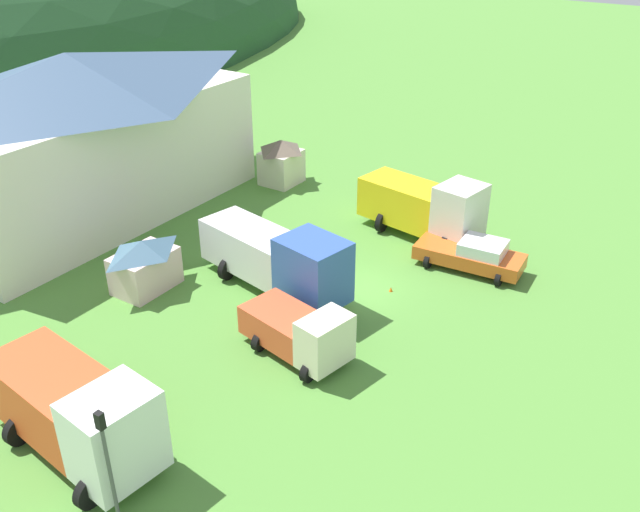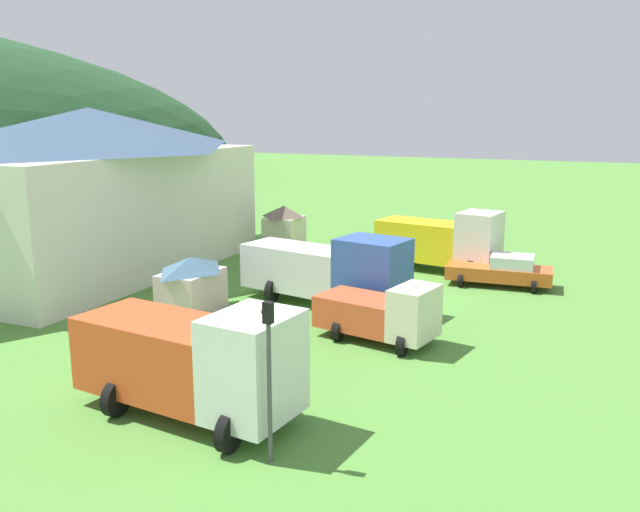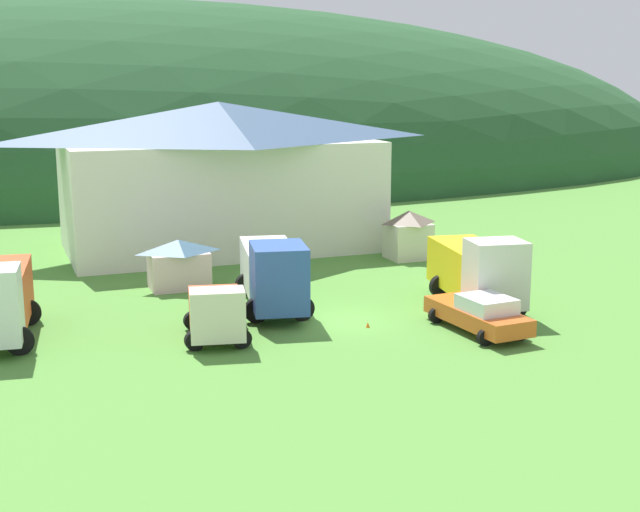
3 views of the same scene
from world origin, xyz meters
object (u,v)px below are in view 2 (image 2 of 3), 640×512
object	(u,v)px
depot_building	(94,188)
flatbed_truck_yellow	(443,240)
traffic_cone_near_pickup	(438,301)
play_shed_cream	(284,227)
light_truck_cream	(383,313)
play_shed_pink	(191,284)
heavy_rig_white	(194,359)
service_pickup_orange	(502,270)
traffic_light_west	(269,366)
box_truck_blue	(331,269)

from	to	relation	value
depot_building	flatbed_truck_yellow	bearing A→B (deg)	-67.34
depot_building	traffic_cone_near_pickup	bearing A→B (deg)	-85.82
play_shed_cream	light_truck_cream	distance (m)	18.69
play_shed_pink	light_truck_cream	size ratio (longest dim) A/B	0.63
heavy_rig_white	light_truck_cream	distance (m)	9.05
traffic_cone_near_pickup	play_shed_pink	bearing A→B (deg)	121.69
play_shed_cream	service_pickup_orange	world-z (taller)	play_shed_cream
light_truck_cream	service_pickup_orange	size ratio (longest dim) A/B	0.93
depot_building	heavy_rig_white	bearing A→B (deg)	-130.89
play_shed_cream	play_shed_pink	size ratio (longest dim) A/B	0.91
depot_building	play_shed_cream	bearing A→B (deg)	-36.71
play_shed_cream	traffic_light_west	distance (m)	27.29
light_truck_cream	play_shed_cream	bearing A→B (deg)	139.95
service_pickup_orange	traffic_cone_near_pickup	bearing A→B (deg)	-123.79
heavy_rig_white	light_truck_cream	size ratio (longest dim) A/B	1.43
box_truck_blue	traffic_light_west	distance (m)	14.17
play_shed_pink	light_truck_cream	bearing A→B (deg)	-92.53
light_truck_cream	traffic_cone_near_pickup	size ratio (longest dim) A/B	10.93
light_truck_cream	heavy_rig_white	bearing A→B (deg)	-98.07
depot_building	play_shed_cream	size ratio (longest dim) A/B	6.99
box_truck_blue	service_pickup_orange	distance (m)	9.72
depot_building	play_shed_cream	distance (m)	12.33
service_pickup_orange	traffic_light_west	distance (m)	20.80
box_truck_blue	traffic_cone_near_pickup	size ratio (longest dim) A/B	18.40
flatbed_truck_yellow	traffic_light_west	bearing A→B (deg)	-78.36
flatbed_truck_yellow	light_truck_cream	bearing A→B (deg)	-77.75
light_truck_cream	traffic_light_west	xyz separation A→B (m)	(-9.93, -0.22, 1.46)
play_shed_cream	depot_building	bearing A→B (deg)	143.29
depot_building	traffic_cone_near_pickup	distance (m)	20.03
traffic_light_west	play_shed_cream	bearing A→B (deg)	25.72
play_shed_cream	heavy_rig_white	size ratio (longest dim) A/B	0.40
flatbed_truck_yellow	traffic_light_west	size ratio (longest dim) A/B	1.67
play_shed_cream	service_pickup_orange	xyz separation A→B (m)	(-4.03, -14.64, -0.66)
heavy_rig_white	service_pickup_orange	size ratio (longest dim) A/B	1.33
flatbed_truck_yellow	service_pickup_orange	size ratio (longest dim) A/B	1.32
depot_building	light_truck_cream	xyz separation A→B (m)	(-5.09, -18.73, -3.52)
traffic_cone_near_pickup	play_shed_cream	bearing A→B (deg)	56.56
light_truck_cream	service_pickup_orange	xyz separation A→B (m)	(10.60, -3.02, -0.35)
box_truck_blue	heavy_rig_white	bearing A→B (deg)	-75.55
light_truck_cream	service_pickup_orange	bearing A→B (deg)	85.60
play_shed_cream	service_pickup_orange	bearing A→B (deg)	-105.40
play_shed_cream	service_pickup_orange	distance (m)	15.20
play_shed_pink	traffic_cone_near_pickup	bearing A→B (deg)	-58.31
service_pickup_orange	traffic_cone_near_pickup	world-z (taller)	service_pickup_orange
box_truck_blue	flatbed_truck_yellow	world-z (taller)	flatbed_truck_yellow
traffic_light_west	heavy_rig_white	bearing A→B (deg)	66.26
box_truck_blue	traffic_cone_near_pickup	distance (m)	5.53
heavy_rig_white	box_truck_blue	size ratio (longest dim) A/B	0.85
depot_building	traffic_light_west	world-z (taller)	depot_building
box_truck_blue	flatbed_truck_yellow	bearing A→B (deg)	82.06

